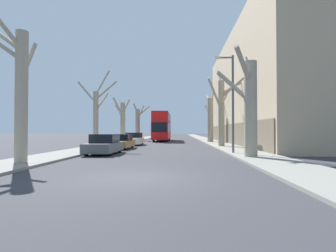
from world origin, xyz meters
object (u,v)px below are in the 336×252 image
at_px(street_tree_left_3, 138,122).
at_px(street_tree_right_1, 222,108).
at_px(double_decker_bus, 162,125).
at_px(parked_car_0, 104,145).
at_px(street_tree_right_2, 210,118).
at_px(street_tree_left_1, 96,115).
at_px(street_tree_right_0, 249,104).
at_px(lamp_post, 231,98).
at_px(street_tree_left_2, 122,121).
at_px(parked_car_2, 134,139).
at_px(street_tree_left_0, 19,89).
at_px(parked_car_1, 122,142).

relative_size(street_tree_left_3, street_tree_right_1, 0.79).
xyz_separation_m(double_decker_bus, parked_car_0, (-2.42, -24.89, -1.92)).
bearing_deg(street_tree_right_1, street_tree_right_2, 90.04).
relative_size(street_tree_left_1, street_tree_left_3, 1.12).
distance_m(street_tree_left_1, street_tree_right_1, 12.47).
relative_size(street_tree_right_0, lamp_post, 0.96).
relative_size(street_tree_left_2, lamp_post, 0.86).
relative_size(street_tree_right_0, parked_car_2, 1.57).
relative_size(street_tree_right_2, parked_car_2, 1.81).
bearing_deg(street_tree_left_3, street_tree_left_2, -90.58).
distance_m(double_decker_bus, lamp_post, 25.61).
height_order(street_tree_right_2, lamp_post, street_tree_right_2).
bearing_deg(street_tree_left_0, lamp_post, 29.22).
relative_size(street_tree_left_0, street_tree_right_0, 1.12).
relative_size(street_tree_right_0, parked_car_1, 1.50).
bearing_deg(parked_car_2, street_tree_left_3, 97.32).
xyz_separation_m(street_tree_right_0, double_decker_bus, (-7.14, 27.41, -0.67)).
xyz_separation_m(street_tree_left_3, parked_car_2, (1.94, -15.10, -2.46)).
bearing_deg(street_tree_right_2, double_decker_bus, 142.28).
height_order(street_tree_right_0, parked_car_0, street_tree_right_0).
xyz_separation_m(street_tree_left_2, street_tree_right_1, (11.80, -6.56, 0.97)).
bearing_deg(lamp_post, street_tree_right_1, 85.12).
bearing_deg(parked_car_0, street_tree_left_3, 94.11).
bearing_deg(parked_car_0, street_tree_left_1, 114.05).
height_order(street_tree_left_0, parked_car_1, street_tree_left_0).
distance_m(street_tree_left_3, street_tree_right_1, 21.88).
height_order(street_tree_right_2, parked_car_1, street_tree_right_2).
distance_m(street_tree_right_2, parked_car_2, 12.50).
height_order(street_tree_left_1, street_tree_left_2, street_tree_left_1).
distance_m(street_tree_left_2, street_tree_right_1, 13.53).
bearing_deg(parked_car_0, parked_car_1, 90.00).
distance_m(street_tree_left_3, parked_car_2, 15.43).
height_order(parked_car_0, lamp_post, lamp_post).
bearing_deg(street_tree_left_2, parked_car_1, -77.70).
distance_m(street_tree_left_0, parked_car_2, 18.49).
height_order(street_tree_left_1, double_decker_bus, street_tree_left_1).
relative_size(street_tree_right_1, parked_car_1, 1.83).
xyz_separation_m(parked_car_0, parked_car_1, (0.00, 5.63, -0.03)).
relative_size(street_tree_left_2, parked_car_0, 1.42).
relative_size(street_tree_left_3, lamp_post, 0.93).
xyz_separation_m(street_tree_right_0, street_tree_right_1, (0.18, 11.04, 0.71)).
bearing_deg(parked_car_2, parked_car_0, -90.00).
relative_size(street_tree_left_2, parked_car_2, 1.40).
bearing_deg(parked_car_0, street_tree_right_0, -14.75).
bearing_deg(parked_car_1, street_tree_left_1, -157.08).
relative_size(street_tree_left_0, parked_car_0, 1.79).
distance_m(street_tree_left_1, street_tree_left_2, 10.35).
xyz_separation_m(double_decker_bus, lamp_post, (6.60, -24.71, 1.36)).
bearing_deg(street_tree_right_0, street_tree_left_1, 148.14).
relative_size(street_tree_left_0, street_tree_right_1, 0.92).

